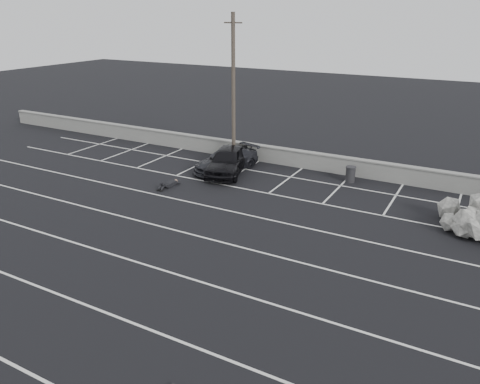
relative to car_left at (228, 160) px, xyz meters
The scene contains 8 objects.
ground 11.19m from the car_left, 76.73° to the right, with size 120.00×120.00×0.00m, color black.
seawall 4.06m from the car_left, 50.79° to the left, with size 50.00×0.45×1.06m.
stall_lines 6.96m from the car_left, 68.99° to the right, with size 36.00×20.05×0.01m.
car_left is the anchor object (origin of this frame).
car_right 0.54m from the car_left, 130.75° to the left, with size 1.81×4.45×1.29m, color #222328.
utility_pole 4.52m from the car_left, 111.43° to the left, with size 1.20×0.24×9.00m.
trash_bin 7.13m from the car_left, 16.33° to the left, with size 0.64×0.64×0.90m.
person 3.79m from the car_left, 117.11° to the right, with size 0.84×2.10×0.42m, color black, non-canonical shape.
Camera 1 is at (10.76, -11.97, 9.06)m, focal length 35.00 mm.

